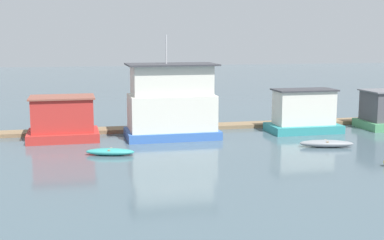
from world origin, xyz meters
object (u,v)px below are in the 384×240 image
object	(u,v)px
houseboat_red	(63,119)
dinghy_teal	(110,152)
dinghy_grey	(326,144)
houseboat_teal	(304,113)
houseboat_blue	(172,104)
mooring_post_far_right	(334,116)

from	to	relation	value
houseboat_red	dinghy_teal	bearing A→B (deg)	-63.45
houseboat_red	dinghy_grey	xyz separation A→B (m)	(18.21, -6.94, -1.29)
houseboat_teal	dinghy_grey	bearing A→B (deg)	-99.06
houseboat_blue	dinghy_teal	bearing A→B (deg)	-134.22
houseboat_blue	houseboat_teal	size ratio (longest dim) A/B	1.37
houseboat_red	dinghy_grey	bearing A→B (deg)	-20.87
dinghy_teal	mooring_post_far_right	xyz separation A→B (m)	(20.01, 7.50, 0.60)
houseboat_blue	dinghy_grey	bearing A→B (deg)	-31.10
dinghy_grey	houseboat_red	bearing A→B (deg)	159.13
houseboat_red	houseboat_blue	world-z (taller)	houseboat_blue
mooring_post_far_right	houseboat_teal	bearing A→B (deg)	-149.94
houseboat_red	dinghy_grey	distance (m)	19.53
houseboat_blue	dinghy_teal	xyz separation A→B (m)	(-5.12, -5.26, -2.42)
houseboat_teal	mooring_post_far_right	size ratio (longest dim) A/B	3.48
houseboat_red	dinghy_grey	world-z (taller)	houseboat_red
houseboat_red	dinghy_teal	world-z (taller)	houseboat_red
houseboat_teal	dinghy_grey	size ratio (longest dim) A/B	1.48
houseboat_blue	mooring_post_far_right	xyz separation A→B (m)	(14.89, 2.24, -1.82)
houseboat_teal	mooring_post_far_right	xyz separation A→B (m)	(3.92, 2.27, -0.75)
houseboat_red	houseboat_blue	bearing A→B (deg)	-6.28
houseboat_red	houseboat_teal	bearing A→B (deg)	-2.76
houseboat_teal	dinghy_grey	distance (m)	6.24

